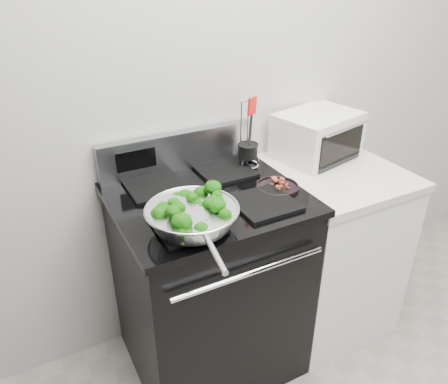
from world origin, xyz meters
TOP-DOWN VIEW (x-y plane):
  - back_wall at (0.00, 1.75)m, footprint 4.00×0.02m
  - gas_range at (-0.30, 1.41)m, footprint 0.79×0.69m
  - counter at (0.39, 1.41)m, footprint 0.62×0.68m
  - skillet at (-0.46, 1.21)m, footprint 0.35×0.55m
  - broccoli_pile at (-0.46, 1.22)m, footprint 0.27×0.27m
  - bacon_plate at (-0.00, 1.33)m, footprint 0.19×0.19m
  - utensil_holder at (-0.00, 1.59)m, footprint 0.11×0.11m
  - toaster_oven at (0.40, 1.58)m, footprint 0.46×0.38m

SIDE VIEW (x-z plane):
  - counter at x=0.39m, z-range 0.00..0.92m
  - gas_range at x=-0.30m, z-range -0.08..1.05m
  - bacon_plate at x=0.00m, z-range 0.95..0.99m
  - skillet at x=-0.46m, z-range 0.97..1.04m
  - utensil_holder at x=0.00m, z-range 0.84..1.18m
  - broccoli_pile at x=-0.46m, z-range 0.98..1.07m
  - toaster_oven at x=0.40m, z-range 0.92..1.15m
  - back_wall at x=0.00m, z-range 0.00..2.70m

